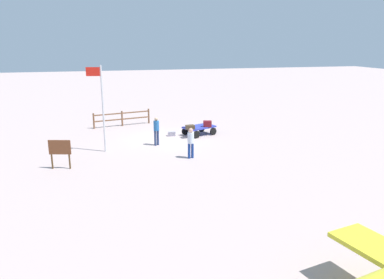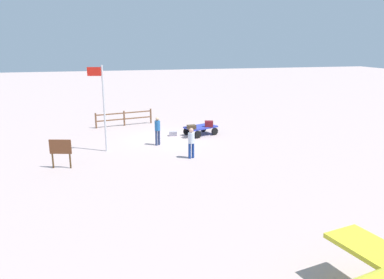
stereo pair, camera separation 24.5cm
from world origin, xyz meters
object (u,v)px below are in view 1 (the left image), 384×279
object	(u,v)px
luggage_cart	(199,128)
signboard	(60,150)
suitcase_olive	(207,124)
flagpole	(101,103)
suitcase_maroon	(190,127)
suitcase_tan	(172,134)
worker_lead	(156,129)
worker_trailing	(191,141)

from	to	relation	value
luggage_cart	signboard	world-z (taller)	signboard
luggage_cart	suitcase_olive	bearing A→B (deg)	154.15
flagpole	signboard	distance (m)	3.73
suitcase_maroon	flagpole	bearing A→B (deg)	17.56
suitcase_tan	signboard	size ratio (longest dim) A/B	0.39
worker_lead	worker_trailing	world-z (taller)	worker_lead
signboard	worker_trailing	bearing A→B (deg)	-179.56
suitcase_olive	flagpole	distance (m)	7.30
suitcase_maroon	worker_lead	distance (m)	2.64
worker_trailing	flagpole	distance (m)	5.33
suitcase_olive	worker_lead	size ratio (longest dim) A/B	0.36
luggage_cart	suitcase_maroon	bearing A→B (deg)	41.16
worker_lead	flagpole	bearing A→B (deg)	10.21
flagpole	signboard	world-z (taller)	flagpole
suitcase_maroon	suitcase_tan	bearing A→B (deg)	-39.02
luggage_cart	worker_lead	world-z (taller)	worker_lead
suitcase_tan	worker_lead	bearing A→B (deg)	56.60
luggage_cart	suitcase_olive	size ratio (longest dim) A/B	3.82
worker_lead	signboard	distance (m)	6.01
worker_lead	flagpole	size ratio (longest dim) A/B	0.35
luggage_cart	suitcase_tan	bearing A→B (deg)	-5.43
luggage_cart	worker_trailing	bearing A→B (deg)	69.48
suitcase_maroon	worker_lead	size ratio (longest dim) A/B	0.34
worker_lead	suitcase_tan	bearing A→B (deg)	-123.40
luggage_cart	suitcase_tan	xyz separation A→B (m)	(1.80, -0.17, -0.29)
suitcase_tan	suitcase_olive	bearing A→B (deg)	169.74
worker_lead	signboard	xyz separation A→B (m)	(5.18, 3.05, -0.02)
suitcase_olive	worker_lead	distance (m)	3.96
luggage_cart	signboard	bearing A→B (deg)	30.45
worker_trailing	luggage_cart	bearing A→B (deg)	-110.52
suitcase_maroon	worker_trailing	size ratio (longest dim) A/B	0.35
luggage_cart	suitcase_maroon	world-z (taller)	suitcase_maroon
suitcase_olive	signboard	xyz separation A→B (m)	(8.81, 4.63, 0.18)
suitcase_maroon	worker_trailing	world-z (taller)	worker_trailing
luggage_cart	suitcase_olive	distance (m)	0.66
luggage_cart	flagpole	bearing A→B (deg)	21.07
worker_lead	flagpole	distance (m)	3.58
flagpole	luggage_cart	bearing A→B (deg)	-158.93
signboard	suitcase_maroon	bearing A→B (deg)	-150.81
luggage_cart	suitcase_maroon	size ratio (longest dim) A/B	4.08
worker_lead	signboard	world-z (taller)	worker_lead
flagpole	suitcase_tan	bearing A→B (deg)	-149.79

